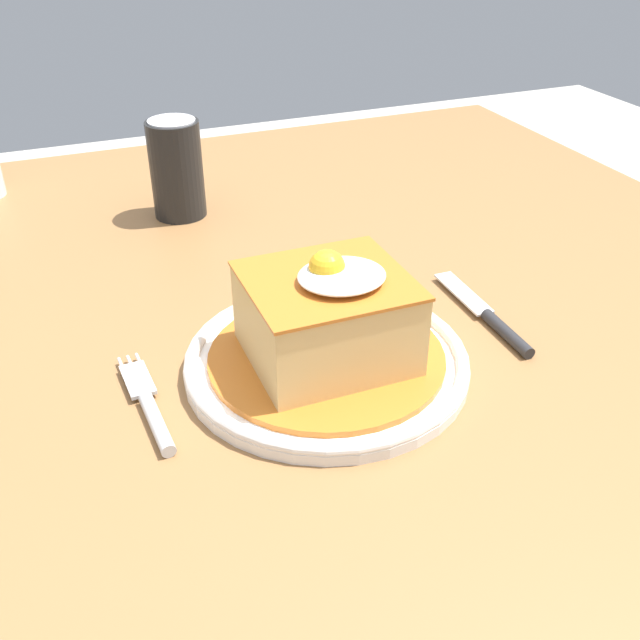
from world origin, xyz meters
The scene contains 6 objects.
dining_table centered at (0.00, 0.00, 0.66)m, with size 1.18×1.02×0.77m.
main_plate centered at (0.00, -0.17, 0.78)m, with size 0.25×0.25×0.02m.
sandwich_meal centered at (0.00, -0.17, 0.82)m, with size 0.21×0.21×0.11m.
fork centered at (-0.16, -0.17, 0.78)m, with size 0.02×0.14×0.01m.
knife centered at (0.18, -0.16, 0.78)m, with size 0.02×0.17×0.01m.
soda_can centered at (-0.04, 0.22, 0.83)m, with size 0.07×0.07×0.12m.
Camera 1 is at (-0.21, -0.66, 1.16)m, focal length 41.00 mm.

